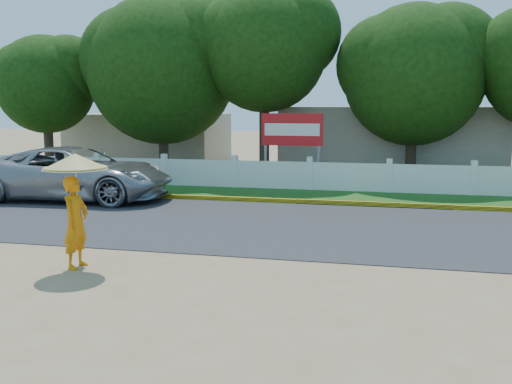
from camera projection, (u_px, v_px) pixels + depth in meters
ground at (233, 271)px, 11.38m from camera, size 120.00×120.00×0.00m
road at (276, 225)px, 15.71m from camera, size 60.00×7.00×0.02m
grass_verge at (304, 196)px, 20.76m from camera, size 60.00×3.50×0.03m
curb at (297, 201)px, 19.12m from camera, size 40.00×0.18×0.16m
fence at (310, 176)px, 22.08m from camera, size 40.00×0.10×1.10m
building_near at (390, 140)px, 27.80m from camera, size 10.00×6.00×3.20m
building_far at (150, 139)px, 31.69m from camera, size 8.00×5.00×2.80m
vehicle at (76, 173)px, 19.83m from camera, size 6.80×3.42×1.85m
monk_with_parasol at (76, 194)px, 11.41m from camera, size 1.28×1.28×2.33m
billboard at (292, 133)px, 23.09m from camera, size 2.50×0.13×2.95m
tree_row at (381, 64)px, 23.72m from camera, size 33.85×7.22×8.76m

